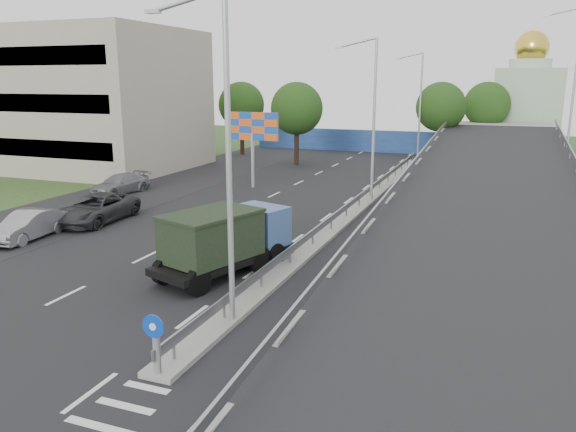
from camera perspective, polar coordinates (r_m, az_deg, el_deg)
The scene contains 22 objects.
ground at distance 14.35m, azimuth -18.21°, elevation -19.59°, with size 160.00×160.00×0.00m, color #2D4C1E.
road_surface at distance 32.03m, azimuth 0.27°, elevation -0.30°, with size 26.00×90.00×0.04m, color black.
parking_strip at distance 38.49m, azimuth -18.14°, elevation 1.38°, with size 8.00×90.00×0.05m, color black.
median at distance 34.87m, azimuth 7.23°, elevation 0.91°, with size 1.00×44.00×0.20m, color gray.
overpass_ramp at distance 33.61m, azimuth 19.83°, elevation 2.60°, with size 10.00×50.00×3.50m.
median_guardrail at distance 34.74m, azimuth 7.26°, elevation 1.96°, with size 0.09×44.00×0.71m.
sign_bollard at distance 15.34m, azimuth -13.30°, elevation -12.53°, with size 0.64×0.23×1.67m.
lamp_post_near at distance 17.13m, azimuth -6.65°, elevation 7.19°, with size 2.74×0.18×10.08m.
lamp_post_mid at distance 36.01m, azimuth 8.46°, elevation 10.45°, with size 2.74×0.18×10.08m.
lamp_post_far at distance 55.67m, azimuth 13.11°, elevation 11.31°, with size 2.74×0.18×10.08m.
beige_building at distance 55.99m, azimuth -22.16°, elevation 10.89°, with size 24.00×14.00×12.00m, color #A99F8E.
blue_wall at distance 62.59m, azimuth 9.93°, elevation 7.44°, with size 30.00×0.50×2.40m, color navy.
church at distance 69.15m, azimuth 23.07°, elevation 10.56°, with size 7.00×7.00×13.80m.
billboard at distance 40.95m, azimuth -3.65°, elevation 8.66°, with size 4.00×0.24×5.50m.
tree_left_mid at distance 52.34m, azimuth 0.89°, elevation 10.84°, with size 4.80×4.80×7.60m.
tree_median_far at distance 57.45m, azimuth 15.26°, elevation 10.62°, with size 4.80×4.80×7.60m.
tree_left_far at distance 60.06m, azimuth -4.75°, elevation 11.15°, with size 4.80×4.80×7.60m.
tree_ramp_far at distance 64.16m, azimuth 19.56°, elevation 10.59°, with size 4.80×4.80×7.60m.
dump_truck at distance 22.78m, azimuth -6.34°, elevation -2.26°, with size 4.06×6.54×2.71m.
parked_car_b at distance 30.63m, azimuth -24.90°, elevation -0.86°, with size 1.51×4.33×1.43m, color gray.
parked_car_c at distance 32.94m, azimuth -18.87°, elevation 0.73°, with size 2.56×5.55×1.54m, color #2B2D30.
parked_car_d at distance 40.85m, azimuth -16.69°, elevation 3.12°, with size 1.89×4.64×1.35m, color gray.
Camera 1 is at (8.01, -9.08, 7.69)m, focal length 35.00 mm.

